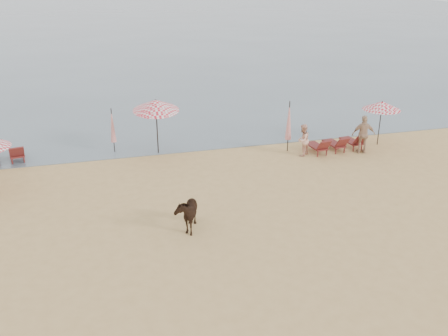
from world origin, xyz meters
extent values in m
plane|color=tan|center=(0.00, 0.00, 0.00)|extent=(120.00, 120.00, 0.00)
cube|color=#51606B|center=(0.00, 80.00, 0.00)|extent=(160.00, 140.00, 0.06)
cube|color=#5C2116|center=(-8.40, 11.11, 0.34)|extent=(0.86, 1.45, 0.08)
cube|color=#5C2116|center=(-8.27, 10.39, 0.61)|extent=(0.70, 0.55, 0.60)
cube|color=#5C2116|center=(5.54, 8.37, 0.32)|extent=(0.74, 1.34, 0.07)
cube|color=#5C2116|center=(5.62, 7.69, 0.58)|extent=(0.64, 0.49, 0.56)
cube|color=#5C2116|center=(6.54, 8.48, 0.32)|extent=(0.74, 1.34, 0.07)
cube|color=#5C2116|center=(6.62, 7.80, 0.58)|extent=(0.64, 0.49, 0.56)
cube|color=#5C2116|center=(7.54, 8.60, 0.32)|extent=(0.74, 1.34, 0.07)
cube|color=#5C2116|center=(7.62, 7.92, 0.58)|extent=(0.64, 0.49, 0.56)
cylinder|color=black|center=(-1.89, 10.24, 1.23)|extent=(0.06, 0.06, 2.46)
cone|color=red|center=(-1.89, 10.24, 2.40)|extent=(2.18, 2.22, 0.74)
sphere|color=black|center=(-1.89, 10.24, 2.63)|extent=(0.09, 0.09, 0.09)
cylinder|color=black|center=(9.05, 8.60, 1.04)|extent=(0.05, 0.05, 2.08)
cone|color=red|center=(9.05, 8.60, 2.04)|extent=(1.85, 1.85, 0.42)
sphere|color=black|center=(9.05, 8.60, 2.22)|extent=(0.07, 0.07, 0.07)
cylinder|color=black|center=(-3.92, 10.94, 1.10)|extent=(0.05, 0.05, 2.21)
cone|color=red|center=(-3.92, 10.94, 1.37)|extent=(0.27, 0.27, 1.66)
cylinder|color=black|center=(4.28, 8.91, 1.25)|extent=(0.05, 0.05, 2.50)
cone|color=red|center=(4.28, 8.91, 1.55)|extent=(0.30, 0.30, 1.88)
imported|color=black|center=(-1.98, 2.59, 0.64)|extent=(1.10, 1.66, 1.29)
imported|color=#E3A78E|center=(4.73, 8.16, 0.77)|extent=(0.95, 0.93, 1.55)
imported|color=tan|center=(7.67, 7.73, 0.94)|extent=(1.18, 0.73, 1.87)
camera|label=1|loc=(-4.71, -12.45, 8.54)|focal=40.00mm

